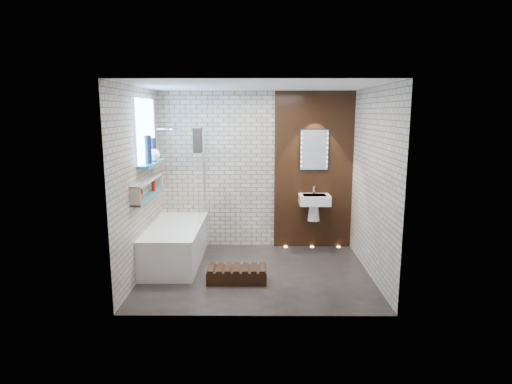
{
  "coord_description": "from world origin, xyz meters",
  "views": [
    {
      "loc": [
        0.03,
        -5.78,
        2.27
      ],
      "look_at": [
        0.0,
        0.15,
        1.15
      ],
      "focal_mm": 29.99,
      "sensor_mm": 36.0,
      "label": 1
    }
  ],
  "objects_px": {
    "bathtub": "(176,244)",
    "washbasin": "(314,203)",
    "walnut_step": "(237,275)",
    "bath_screen": "(201,175)",
    "led_mirror": "(314,150)"
  },
  "relations": [
    {
      "from": "washbasin",
      "to": "walnut_step",
      "type": "xyz_separation_m",
      "value": [
        -1.21,
        -1.37,
        -0.7
      ]
    },
    {
      "from": "bathtub",
      "to": "washbasin",
      "type": "relative_size",
      "value": 3.0
    },
    {
      "from": "bath_screen",
      "to": "led_mirror",
      "type": "xyz_separation_m",
      "value": [
        1.82,
        0.34,
        0.37
      ]
    },
    {
      "from": "washbasin",
      "to": "walnut_step",
      "type": "relative_size",
      "value": 0.73
    },
    {
      "from": "bathtub",
      "to": "led_mirror",
      "type": "distance_m",
      "value": 2.68
    },
    {
      "from": "bathtub",
      "to": "led_mirror",
      "type": "bearing_deg",
      "value": 19.78
    },
    {
      "from": "washbasin",
      "to": "walnut_step",
      "type": "distance_m",
      "value": 1.96
    },
    {
      "from": "bathtub",
      "to": "walnut_step",
      "type": "height_order",
      "value": "bathtub"
    },
    {
      "from": "washbasin",
      "to": "led_mirror",
      "type": "bearing_deg",
      "value": 90.0
    },
    {
      "from": "bath_screen",
      "to": "led_mirror",
      "type": "bearing_deg",
      "value": 10.66
    },
    {
      "from": "bathtub",
      "to": "washbasin",
      "type": "bearing_deg",
      "value": 16.01
    },
    {
      "from": "led_mirror",
      "to": "walnut_step",
      "type": "xyz_separation_m",
      "value": [
        -1.21,
        -1.53,
        -1.56
      ]
    },
    {
      "from": "washbasin",
      "to": "bathtub",
      "type": "bearing_deg",
      "value": -163.99
    },
    {
      "from": "bathtub",
      "to": "washbasin",
      "type": "xyz_separation_m",
      "value": [
        2.17,
        0.62,
        0.5
      ]
    },
    {
      "from": "bath_screen",
      "to": "washbasin",
      "type": "relative_size",
      "value": 2.41
    }
  ]
}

